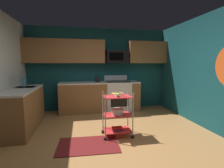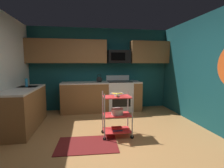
{
  "view_description": "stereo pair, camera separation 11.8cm",
  "coord_description": "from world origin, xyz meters",
  "views": [
    {
      "loc": [
        -0.6,
        -2.95,
        1.47
      ],
      "look_at": [
        0.06,
        0.47,
        1.05
      ],
      "focal_mm": 26.49,
      "sensor_mm": 36.0,
      "label": 1
    },
    {
      "loc": [
        -0.48,
        -2.98,
        1.47
      ],
      "look_at": [
        0.06,
        0.47,
        1.05
      ],
      "focal_mm": 26.49,
      "sensor_mm": 36.0,
      "label": 2
    }
  ],
  "objects": [
    {
      "name": "floor",
      "position": [
        0.0,
        0.0,
        -0.02
      ],
      "size": [
        4.4,
        4.8,
        0.04
      ],
      "primitive_type": "cube",
      "color": "#A87542",
      "rests_on": "ground"
    },
    {
      "name": "wall_back",
      "position": [
        0.0,
        2.43,
        1.3
      ],
      "size": [
        4.52,
        0.06,
        2.6
      ],
      "primitive_type": "cube",
      "color": "#14474C",
      "rests_on": "ground"
    },
    {
      "name": "wall_right",
      "position": [
        2.23,
        0.0,
        1.3
      ],
      "size": [
        0.06,
        4.8,
        2.6
      ],
      "primitive_type": "cube",
      "color": "#14474C",
      "rests_on": "ground"
    },
    {
      "name": "counter_run",
      "position": [
        -0.78,
        1.65,
        0.46
      ],
      "size": [
        3.42,
        2.24,
        0.92
      ],
      "color": "brown",
      "rests_on": "ground"
    },
    {
      "name": "oven_range",
      "position": [
        0.56,
        2.1,
        0.48
      ],
      "size": [
        0.76,
        0.65,
        1.1
      ],
      "color": "white",
      "rests_on": "ground"
    },
    {
      "name": "upper_cabinets",
      "position": [
        -0.12,
        2.23,
        1.85
      ],
      "size": [
        4.4,
        0.33,
        0.7
      ],
      "color": "brown"
    },
    {
      "name": "microwave",
      "position": [
        0.56,
        2.21,
        1.7
      ],
      "size": [
        0.7,
        0.39,
        0.4
      ],
      "color": "black"
    },
    {
      "name": "rolling_cart",
      "position": [
        0.13,
        0.22,
        0.45
      ],
      "size": [
        0.62,
        0.38,
        0.91
      ],
      "color": "silver",
      "rests_on": "ground"
    },
    {
      "name": "fruit_bowl",
      "position": [
        0.13,
        0.22,
        0.88
      ],
      "size": [
        0.27,
        0.27,
        0.07
      ],
      "color": "silver",
      "rests_on": "rolling_cart"
    },
    {
      "name": "mixing_bowl_large",
      "position": [
        0.13,
        0.22,
        0.52
      ],
      "size": [
        0.25,
        0.25,
        0.11
      ],
      "color": "silver",
      "rests_on": "rolling_cart"
    },
    {
      "name": "book_stack",
      "position": [
        0.13,
        0.22,
        0.15
      ],
      "size": [
        0.21,
        0.18,
        0.05
      ],
      "color": "#1E4C8C",
      "rests_on": "rolling_cart"
    },
    {
      "name": "kettle",
      "position": [
        -0.07,
        2.1,
        1.0
      ],
      "size": [
        0.21,
        0.18,
        0.26
      ],
      "color": "black",
      "rests_on": "counter_run"
    },
    {
      "name": "dish_soap_bottle",
      "position": [
        -1.93,
        1.33,
        1.02
      ],
      "size": [
        0.06,
        0.06,
        0.2
      ],
      "primitive_type": "cylinder",
      "color": "#2D8CBF",
      "rests_on": "counter_run"
    },
    {
      "name": "floor_rug",
      "position": [
        -0.48,
        -0.07,
        0.01
      ],
      "size": [
        1.13,
        0.75,
        0.01
      ],
      "primitive_type": "cube",
      "rotation": [
        0.0,
        0.0,
        -0.05
      ],
      "color": "maroon",
      "rests_on": "ground"
    }
  ]
}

